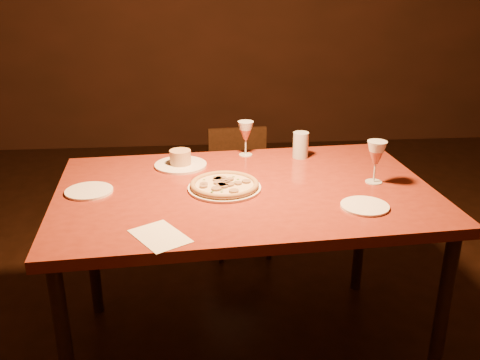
{
  "coord_description": "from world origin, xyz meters",
  "views": [
    {
      "loc": [
        -0.36,
        -1.81,
        1.69
      ],
      "look_at": [
        -0.18,
        0.3,
        0.85
      ],
      "focal_mm": 40.0,
      "sensor_mm": 36.0,
      "label": 1
    }
  ],
  "objects": [
    {
      "name": "chair_far",
      "position": [
        -0.09,
        1.3,
        0.43
      ],
      "size": [
        0.39,
        0.39,
        0.77
      ],
      "rotation": [
        0.0,
        0.0,
        0.07
      ],
      "color": "black",
      "rests_on": "floor"
    },
    {
      "name": "menu_card",
      "position": [
        -0.49,
        -0.16,
        0.84
      ],
      "size": [
        0.24,
        0.26,
        0.0
      ],
      "primitive_type": "cube",
      "rotation": [
        0.0,
        0.0,
        0.56
      ],
      "color": "white",
      "rests_on": "dining_table"
    },
    {
      "name": "side_plate_near",
      "position": [
        0.28,
        0.02,
        0.84
      ],
      "size": [
        0.19,
        0.19,
        0.01
      ],
      "primitive_type": "cylinder",
      "color": "white",
      "rests_on": "dining_table"
    },
    {
      "name": "pizza_plate",
      "position": [
        -0.25,
        0.25,
        0.85
      ],
      "size": [
        0.31,
        0.31,
        0.03
      ],
      "color": "white",
      "rests_on": "dining_table"
    },
    {
      "name": "wine_glass_right",
      "position": [
        0.4,
        0.27,
        0.93
      ],
      "size": [
        0.08,
        0.08,
        0.18
      ],
      "primitive_type": null,
      "color": "#A75745",
      "rests_on": "dining_table"
    },
    {
      "name": "ramekin_saucer",
      "position": [
        -0.43,
        0.55,
        0.86
      ],
      "size": [
        0.24,
        0.24,
        0.08
      ],
      "color": "white",
      "rests_on": "dining_table"
    },
    {
      "name": "water_tumbler",
      "position": [
        0.15,
        0.62,
        0.9
      ],
      "size": [
        0.08,
        0.08,
        0.13
      ],
      "primitive_type": "cylinder",
      "color": "silver",
      "rests_on": "dining_table"
    },
    {
      "name": "wine_glass_far",
      "position": [
        -0.11,
        0.68,
        0.92
      ],
      "size": [
        0.08,
        0.08,
        0.17
      ],
      "primitive_type": null,
      "color": "#A75745",
      "rests_on": "dining_table"
    },
    {
      "name": "dining_table",
      "position": [
        -0.16,
        0.25,
        0.76
      ],
      "size": [
        1.63,
        1.11,
        0.84
      ],
      "rotation": [
        0.0,
        0.0,
        0.07
      ],
      "color": "maroon",
      "rests_on": "floor"
    },
    {
      "name": "side_plate_left",
      "position": [
        -0.8,
        0.26,
        0.84
      ],
      "size": [
        0.19,
        0.19,
        0.01
      ],
      "primitive_type": "cylinder",
      "color": "white",
      "rests_on": "dining_table"
    }
  ]
}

